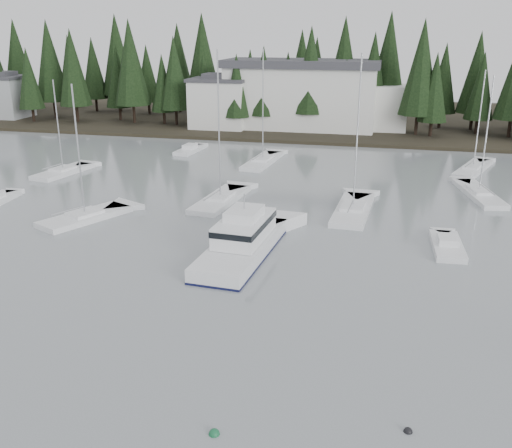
{
  "coord_description": "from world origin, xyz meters",
  "views": [
    {
      "loc": [
        9.71,
        -12.16,
        16.18
      ],
      "look_at": [
        0.56,
        26.48,
        2.5
      ],
      "focal_mm": 40.0,
      "sensor_mm": 36.0,
      "label": 1
    }
  ],
  "objects_px": {
    "sailboat_3": "(63,173)",
    "sailboat_4": "(263,162)",
    "house_west": "(220,102)",
    "cabin_cruiser_center": "(243,244)",
    "sailboat_9": "(478,195)",
    "sailboat_6": "(353,211)",
    "runabout_1": "(447,247)",
    "sailboat_8": "(220,201)",
    "house_far_west": "(4,96)",
    "sailboat_1": "(85,219)",
    "harbor_inn": "(314,95)",
    "sailboat_7": "(473,170)",
    "runabout_3": "(190,151)"
  },
  "relations": [
    {
      "from": "cabin_cruiser_center",
      "to": "sailboat_1",
      "type": "distance_m",
      "value": 16.45
    },
    {
      "from": "sailboat_3",
      "to": "runabout_3",
      "type": "bearing_deg",
      "value": -23.71
    },
    {
      "from": "runabout_1",
      "to": "house_west",
      "type": "bearing_deg",
      "value": 31.87
    },
    {
      "from": "sailboat_7",
      "to": "sailboat_9",
      "type": "relative_size",
      "value": 0.98
    },
    {
      "from": "harbor_inn",
      "to": "sailboat_8",
      "type": "distance_m",
      "value": 43.6
    },
    {
      "from": "cabin_cruiser_center",
      "to": "sailboat_7",
      "type": "relative_size",
      "value": 1.03
    },
    {
      "from": "house_far_west",
      "to": "cabin_cruiser_center",
      "type": "distance_m",
      "value": 80.72
    },
    {
      "from": "sailboat_1",
      "to": "house_far_west",
      "type": "bearing_deg",
      "value": 66.83
    },
    {
      "from": "house_west",
      "to": "sailboat_4",
      "type": "xyz_separation_m",
      "value": [
        12.22,
        -22.07,
        -4.58
      ]
    },
    {
      "from": "sailboat_8",
      "to": "runabout_3",
      "type": "height_order",
      "value": "sailboat_8"
    },
    {
      "from": "house_far_west",
      "to": "runabout_3",
      "type": "height_order",
      "value": "house_far_west"
    },
    {
      "from": "sailboat_3",
      "to": "sailboat_9",
      "type": "height_order",
      "value": "sailboat_9"
    },
    {
      "from": "house_far_west",
      "to": "sailboat_9",
      "type": "bearing_deg",
      "value": -23.09
    },
    {
      "from": "cabin_cruiser_center",
      "to": "sailboat_7",
      "type": "height_order",
      "value": "sailboat_7"
    },
    {
      "from": "sailboat_4",
      "to": "runabout_1",
      "type": "relative_size",
      "value": 2.36
    },
    {
      "from": "runabout_3",
      "to": "cabin_cruiser_center",
      "type": "bearing_deg",
      "value": -149.64
    },
    {
      "from": "cabin_cruiser_center",
      "to": "sailboat_9",
      "type": "relative_size",
      "value": 1.01
    },
    {
      "from": "cabin_cruiser_center",
      "to": "runabout_1",
      "type": "height_order",
      "value": "cabin_cruiser_center"
    },
    {
      "from": "house_west",
      "to": "sailboat_6",
      "type": "relative_size",
      "value": 0.65
    },
    {
      "from": "harbor_inn",
      "to": "sailboat_4",
      "type": "xyz_separation_m",
      "value": [
        -2.82,
        -25.41,
        -5.7
      ]
    },
    {
      "from": "harbor_inn",
      "to": "sailboat_7",
      "type": "xyz_separation_m",
      "value": [
        22.64,
        -23.65,
        -5.71
      ]
    },
    {
      "from": "sailboat_3",
      "to": "sailboat_4",
      "type": "relative_size",
      "value": 0.78
    },
    {
      "from": "cabin_cruiser_center",
      "to": "sailboat_6",
      "type": "relative_size",
      "value": 0.86
    },
    {
      "from": "runabout_3",
      "to": "house_west",
      "type": "bearing_deg",
      "value": 7.91
    },
    {
      "from": "sailboat_3",
      "to": "sailboat_9",
      "type": "distance_m",
      "value": 46.26
    },
    {
      "from": "house_far_west",
      "to": "sailboat_4",
      "type": "bearing_deg",
      "value": -23.94
    },
    {
      "from": "harbor_inn",
      "to": "cabin_cruiser_center",
      "type": "relative_size",
      "value": 2.33
    },
    {
      "from": "sailboat_4",
      "to": "runabout_1",
      "type": "height_order",
      "value": "sailboat_4"
    },
    {
      "from": "cabin_cruiser_center",
      "to": "sailboat_7",
      "type": "xyz_separation_m",
      "value": [
        20.17,
        32.11,
        -0.74
      ]
    },
    {
      "from": "cabin_cruiser_center",
      "to": "sailboat_9",
      "type": "bearing_deg",
      "value": -39.0
    },
    {
      "from": "house_far_west",
      "to": "sailboat_9",
      "type": "xyz_separation_m",
      "value": [
        78.92,
        -33.64,
        -4.34
      ]
    },
    {
      "from": "house_west",
      "to": "sailboat_3",
      "type": "xyz_separation_m",
      "value": [
        -9.32,
        -33.0,
        -4.59
      ]
    },
    {
      "from": "sailboat_8",
      "to": "sailboat_9",
      "type": "xyz_separation_m",
      "value": [
        24.97,
        8.14,
        -0.01
      ]
    },
    {
      "from": "sailboat_3",
      "to": "sailboat_4",
      "type": "bearing_deg",
      "value": -53.11
    },
    {
      "from": "house_west",
      "to": "runabout_1",
      "type": "relative_size",
      "value": 1.56
    },
    {
      "from": "sailboat_6",
      "to": "sailboat_8",
      "type": "relative_size",
      "value": 0.99
    },
    {
      "from": "sailboat_6",
      "to": "runabout_1",
      "type": "xyz_separation_m",
      "value": [
        7.78,
        -7.74,
        0.06
      ]
    },
    {
      "from": "house_west",
      "to": "sailboat_4",
      "type": "bearing_deg",
      "value": -61.02
    },
    {
      "from": "sailboat_8",
      "to": "sailboat_9",
      "type": "bearing_deg",
      "value": -66.14
    },
    {
      "from": "sailboat_7",
      "to": "sailboat_8",
      "type": "bearing_deg",
      "value": 147.4
    },
    {
      "from": "sailboat_7",
      "to": "sailboat_8",
      "type": "distance_m",
      "value": 32.27
    },
    {
      "from": "harbor_inn",
      "to": "sailboat_6",
      "type": "bearing_deg",
      "value": -77.26
    },
    {
      "from": "runabout_1",
      "to": "house_far_west",
      "type": "bearing_deg",
      "value": 53.83
    },
    {
      "from": "sailboat_6",
      "to": "runabout_1",
      "type": "bearing_deg",
      "value": -131.8
    },
    {
      "from": "harbor_inn",
      "to": "sailboat_9",
      "type": "relative_size",
      "value": 2.36
    },
    {
      "from": "harbor_inn",
      "to": "cabin_cruiser_center",
      "type": "xyz_separation_m",
      "value": [
        2.47,
        -55.76,
        -4.98
      ]
    },
    {
      "from": "sailboat_6",
      "to": "sailboat_9",
      "type": "relative_size",
      "value": 1.18
    },
    {
      "from": "harbor_inn",
      "to": "sailboat_1",
      "type": "height_order",
      "value": "sailboat_1"
    },
    {
      "from": "sailboat_6",
      "to": "sailboat_7",
      "type": "bearing_deg",
      "value": -29.91
    },
    {
      "from": "house_west",
      "to": "runabout_3",
      "type": "height_order",
      "value": "house_west"
    }
  ]
}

